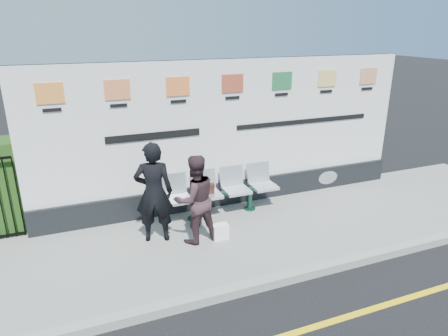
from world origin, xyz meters
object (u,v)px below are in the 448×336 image
object	(u,v)px
billboard	(231,144)
woman_right	(195,199)
woman_left	(154,192)
bench	(222,202)

from	to	relation	value
billboard	woman_right	bearing A→B (deg)	-132.43
billboard	woman_right	distance (m)	1.86
billboard	woman_left	world-z (taller)	billboard
billboard	bench	distance (m)	1.23
billboard	woman_right	size ratio (longest dim) A/B	5.03
bench	woman_right	xyz separation A→B (m)	(-0.82, -0.82, 0.55)
billboard	woman_right	xyz separation A→B (m)	(-1.21, -1.32, -0.50)
woman_left	bench	bearing A→B (deg)	-145.94
woman_left	woman_right	distance (m)	0.72
woman_left	woman_right	world-z (taller)	woman_left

